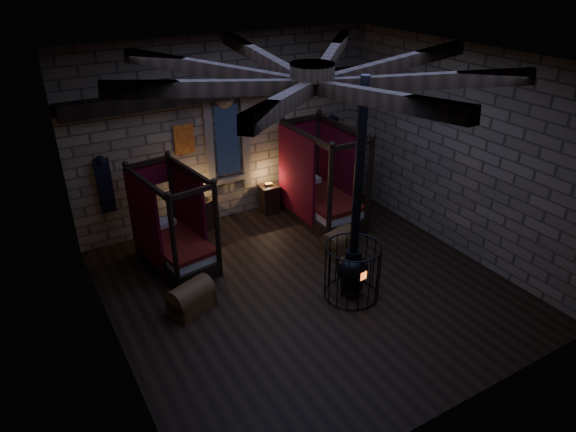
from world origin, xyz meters
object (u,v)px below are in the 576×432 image
bed_right (321,197)px  trunk_left (191,298)px  trunk_right (338,242)px  stove (353,266)px  bed_left (174,242)px

bed_right → trunk_left: bed_right is taller
bed_right → trunk_right: bed_right is taller
trunk_left → trunk_right: 3.42m
bed_right → trunk_right: size_ratio=2.73×
trunk_left → stove: 2.94m
bed_right → trunk_right: 1.56m
bed_right → trunk_left: bearing=-155.3°
bed_right → bed_left: bearing=-177.5°
bed_left → stove: stove is taller
bed_right → trunk_right: (-0.50, -1.45, -0.32)m
stove → trunk_left: bearing=150.7°
stove → trunk_right: bearing=55.8°
bed_right → stove: 3.09m
trunk_right → bed_right: bearing=55.0°
bed_left → stove: size_ratio=0.50×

